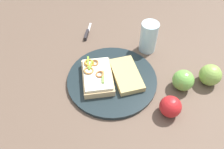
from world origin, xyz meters
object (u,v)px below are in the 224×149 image
Objects in this scene: sandwich at (97,76)px; apple_0 at (210,75)px; plate at (112,79)px; bread_slice_side at (126,75)px; knife at (87,33)px; apple_1 at (183,80)px; drinking_glass at (149,37)px; apple_2 at (170,107)px.

apple_0 reaches higher than sandwich.
bread_slice_side is (0.02, -0.04, 0.02)m from plate.
apple_0 is at bearing -113.16° from knife.
bread_slice_side is 2.16× the size of apple_1.
drinking_glass is (0.18, -0.03, 0.04)m from bread_slice_side.
apple_0 is (0.11, -0.32, 0.03)m from plate.
sandwich is 1.53× the size of knife.
plate is at bearing -150.03° from knife.
apple_2 is (-0.03, -0.26, 0.00)m from sandwich.
apple_0 is (0.09, -0.27, 0.01)m from bread_slice_side.
apple_1 reaches higher than plate.
apple_0 is 0.26m from drinking_glass.
bread_slice_side reaches higher than knife.
plate is 2.64× the size of knife.
knife is (-0.00, 0.26, -0.05)m from drinking_glass.
plate is 0.27m from knife.
apple_2 is 0.30m from drinking_glass.
plate is 4.26× the size of apple_0.
apple_2 is at bearing 148.87° from apple_0.
knife is at bearing 57.33° from apple_2.
apple_2 is 0.48m from knife.
knife reaches higher than plate.
sandwich reaches higher than plate.
apple_1 is (0.08, -0.28, 0.00)m from sandwich.
sandwich reaches higher than bread_slice_side.
apple_0 reaches higher than bread_slice_side.
bread_slice_side is at bearing -61.24° from plate.
plate is 0.06m from sandwich.
bread_slice_side is 0.19m from drinking_glass.
apple_0 reaches higher than plate.
plate is 0.05m from bread_slice_side.
apple_1 is at bearing -10.00° from apple_2.
bread_slice_side is 0.19m from apple_2.
plate is at bearing 109.64° from apple_0.
drinking_glass is at bearing -56.59° from sandwich.
sandwich is 0.27m from knife.
drinking_glass is at bearing 69.66° from apple_0.
knife is (0.22, 0.14, -0.02)m from sandwich.
sandwich is at bearing 82.30° from apple_2.
plate is 4.35× the size of apple_1.
plate is at bearing 74.68° from apple_2.
apple_1 is at bearing -115.87° from bread_slice_side.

